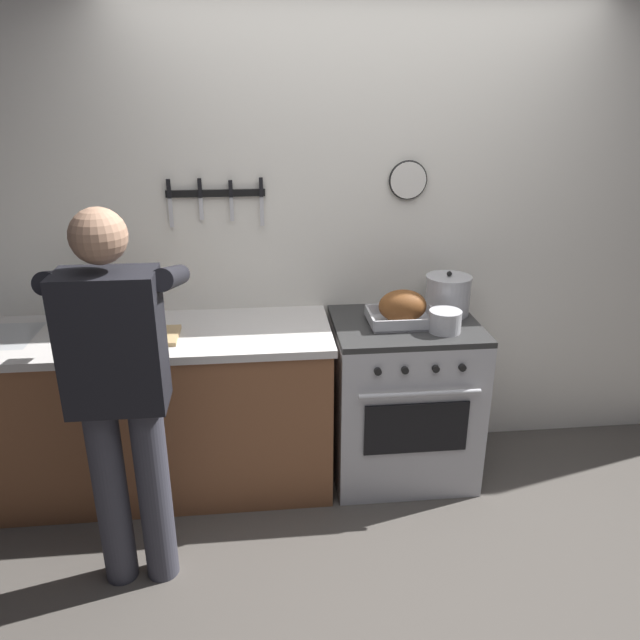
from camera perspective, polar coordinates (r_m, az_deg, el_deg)
name	(u,v)px	position (r m, az deg, el deg)	size (l,w,h in m)	color
ground_plane	(399,607)	(2.86, 7.46, -25.21)	(8.00, 8.00, 0.00)	#4C4742
wall_back	(356,233)	(3.38, 3.38, 8.18)	(6.00, 0.13, 2.60)	white
counter_block	(137,410)	(3.38, -16.87, -8.14)	(2.03, 0.65, 0.90)	brown
stove	(402,398)	(3.39, 7.73, -7.33)	(0.76, 0.67, 0.90)	#BCBCC1
person_cook	(120,383)	(2.56, -18.37, -5.64)	(0.51, 0.63, 1.66)	#383842
roasting_pan	(402,309)	(3.16, 7.77, 1.08)	(0.35, 0.26, 0.18)	#B7B7BC
stock_pot	(448,295)	(3.35, 11.94, 2.34)	(0.24, 0.24, 0.24)	#B7B7BC
saucepan	(445,321)	(3.11, 11.69, -0.10)	(0.16, 0.16, 0.11)	#B7B7BC
cutting_board	(142,337)	(3.10, -16.47, -1.51)	(0.36, 0.24, 0.02)	tan
bottle_olive_oil	(75,306)	(3.30, -22.08, 1.22)	(0.07, 0.07, 0.29)	#385623
bottle_wine_red	(90,306)	(3.25, -20.83, 1.24)	(0.08, 0.08, 0.31)	#47141E
bottle_dish_soap	(137,305)	(3.26, -16.84, 1.36)	(0.06, 0.06, 0.25)	#338CCC
bottle_cooking_oil	(92,301)	(3.35, -20.65, 1.64)	(0.07, 0.07, 0.28)	gold
bottle_hot_sauce	(133,304)	(3.33, -17.19, 1.45)	(0.05, 0.05, 0.21)	red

